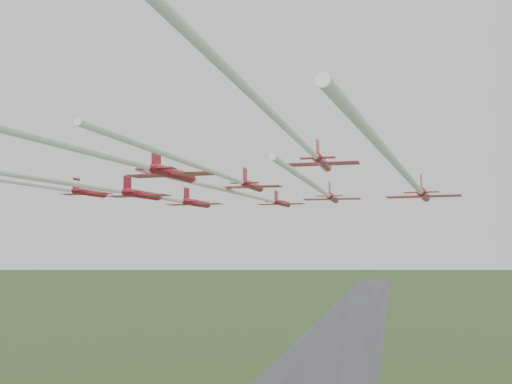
% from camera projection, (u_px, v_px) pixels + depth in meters
% --- Properties ---
extents(runway, '(38.00, 900.00, 0.04)m').
position_uv_depth(runway, '(344.00, 334.00, 274.92)').
color(runway, '#363638').
rests_on(runway, ground).
extents(jet_lead, '(9.92, 58.22, 2.61)m').
position_uv_depth(jet_lead, '(256.00, 197.00, 94.39)').
color(jet_lead, '#B41A2C').
extents(jet_row2_left, '(10.09, 63.40, 2.94)m').
position_uv_depth(jet_row2_left, '(153.00, 196.00, 85.71)').
color(jet_row2_left, '#B41A2C').
extents(jet_row2_right, '(8.74, 49.20, 2.63)m').
position_uv_depth(jet_row2_right, '(323.00, 192.00, 78.78)').
color(jet_row2_right, '#B41A2C').
extents(jet_row3_left, '(9.29, 65.28, 2.56)m').
position_uv_depth(jet_row3_left, '(12.00, 182.00, 76.89)').
color(jet_row3_left, '#B41A2C').
extents(jet_row3_mid, '(8.93, 50.89, 2.67)m').
position_uv_depth(jet_row3_mid, '(228.00, 177.00, 71.73)').
color(jet_row3_mid, '#B41A2C').
extents(jet_row3_right, '(11.25, 61.18, 2.77)m').
position_uv_depth(jet_row3_right, '(413.00, 183.00, 59.61)').
color(jet_row3_right, '#B41A2C').
extents(jet_row4_left, '(9.15, 48.01, 2.54)m').
position_uv_depth(jet_row4_left, '(92.00, 187.00, 65.50)').
color(jet_row4_left, '#B41A2C').
extents(jet_row4_right, '(8.91, 66.95, 2.67)m').
position_uv_depth(jet_row4_right, '(294.00, 135.00, 51.32)').
color(jet_row4_right, '#B41A2C').
extents(jet_trail_solo, '(9.30, 49.54, 2.75)m').
position_uv_depth(jet_trail_solo, '(119.00, 159.00, 50.72)').
color(jet_trail_solo, '#B41A2C').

